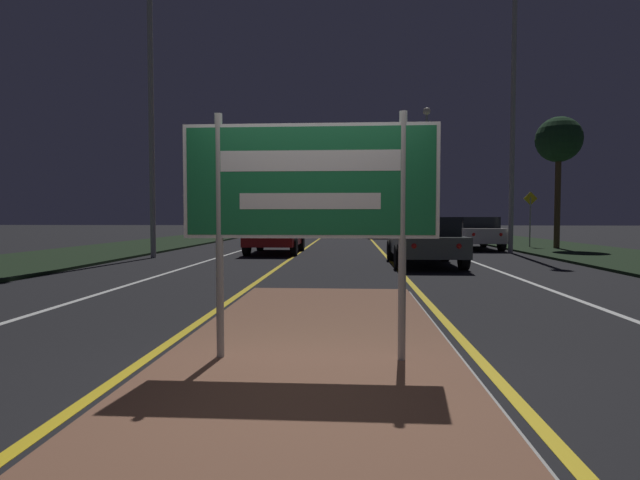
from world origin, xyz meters
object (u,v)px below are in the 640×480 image
streetlight_left_near (150,65)px  car_receding_1 (474,232)px  car_approaching_0 (276,233)px  warning_sign (530,214)px  car_receding_3 (375,224)px  streetlight_right_near (514,80)px  streetlight_right_far (426,151)px  car_receding_2 (382,226)px  highway_sign (310,189)px  car_receding_0 (424,240)px

streetlight_left_near → car_receding_1: size_ratio=2.30×
car_approaching_0 → warning_sign: warning_sign is taller
car_approaching_0 → car_receding_3: bearing=79.4°
streetlight_right_near → car_approaching_0: streetlight_right_near is taller
streetlight_right_near → streetlight_right_far: bearing=91.5°
streetlight_left_near → car_receding_2: 20.36m
streetlight_left_near → car_receding_3: streetlight_left_near is taller
highway_sign → car_receding_1: highway_sign is taller
streetlight_left_near → streetlight_right_near: bearing=13.6°
highway_sign → car_approaching_0: size_ratio=0.53×
streetlight_right_far → car_approaching_0: bearing=-113.9°
highway_sign → streetlight_right_far: size_ratio=0.24×
car_receding_2 → car_receding_3: 12.52m
streetlight_left_near → streetlight_right_far: 25.34m
car_receding_3 → car_approaching_0: (-5.12, -27.43, 0.03)m
streetlight_right_far → car_receding_2: bearing=-128.3°
streetlight_left_near → car_receding_2: (8.87, 17.41, -5.71)m
car_receding_2 → streetlight_left_near: bearing=-117.0°
highway_sign → car_receding_0: bearing=76.0°
streetlight_right_near → warning_sign: size_ratio=4.22×
highway_sign → streetlight_left_near: 14.58m
streetlight_right_far → car_receding_0: (-3.61, -24.11, -5.70)m
car_receding_3 → warning_sign: size_ratio=1.87×
streetlight_left_near → car_receding_1: bearing=24.3°
streetlight_right_far → warning_sign: streetlight_right_far is taller
car_receding_2 → warning_sign: bearing=-62.8°
car_receding_0 → car_receding_2: (-0.04, 19.49, 0.06)m
car_receding_0 → car_approaching_0: car_approaching_0 is taller
highway_sign → car_approaching_0: 14.91m
streetlight_left_near → car_receding_0: bearing=-13.1°
car_receding_0 → warning_sign: 9.99m
car_receding_0 → car_receding_3: (0.09, 32.01, 0.00)m
highway_sign → warning_sign: (8.33, 18.16, -0.11)m
car_receding_2 → car_receding_3: size_ratio=1.06×
streetlight_right_near → car_receding_1: streetlight_right_near is taller
car_receding_0 → car_receding_2: bearing=90.1°
streetlight_right_near → warning_sign: (1.72, 2.84, -5.12)m
streetlight_right_near → car_receding_3: size_ratio=2.25×
car_receding_2 → car_receding_3: car_receding_2 is taller
streetlight_right_near → car_receding_1: size_ratio=2.25×
highway_sign → car_receding_3: size_ratio=0.51×
highway_sign → car_receding_3: 42.19m
streetlight_right_near → car_approaching_0: size_ratio=2.35×
car_receding_3 → highway_sign: bearing=-93.5°
car_receding_1 → warning_sign: 2.75m
streetlight_right_far → car_receding_0: bearing=-98.5°
highway_sign → streetlight_right_far: (6.13, 34.20, 4.79)m
streetlight_left_near → car_receding_0: 10.82m
car_receding_1 → car_receding_2: car_receding_2 is taller
car_receding_1 → car_approaching_0: bearing=-160.1°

